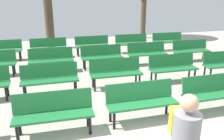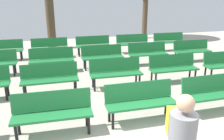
{
  "view_description": "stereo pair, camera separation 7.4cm",
  "coord_description": "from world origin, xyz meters",
  "px_view_note": "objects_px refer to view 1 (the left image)",
  "views": [
    {
      "loc": [
        -1.94,
        -2.79,
        2.77
      ],
      "look_at": [
        0.0,
        3.67,
        0.55
      ],
      "focal_mm": 37.36,
      "sensor_mm": 36.0,
      "label": 1
    },
    {
      "loc": [
        -1.87,
        -2.81,
        2.77
      ],
      "look_at": [
        0.0,
        3.67,
        0.55
      ],
      "focal_mm": 37.36,
      "sensor_mm": 36.0,
      "label": 2
    }
  ],
  "objects_px": {
    "bench_r0_c1": "(54,111)",
    "bench_r3_c2": "(92,44)",
    "bench_r2_c2": "(102,55)",
    "bench_r2_c3": "(147,52)",
    "bench_r1_c3": "(173,66)",
    "bench_r3_c3": "(132,42)",
    "bench_r3_c0": "(2,49)",
    "bench_r1_c2": "(116,71)",
    "bench_r3_c4": "(168,40)",
    "bench_r3_c1": "(49,47)",
    "bench_r2_c1": "(51,59)",
    "tree_0": "(49,22)",
    "bench_r1_c1": "(50,77)",
    "bench_r0_c3": "(213,91)",
    "bench_r2_c4": "(191,49)",
    "bench_r0_c2": "(141,99)"
  },
  "relations": [
    {
      "from": "bench_r0_c1",
      "to": "bench_r3_c2",
      "type": "relative_size",
      "value": 1.01
    },
    {
      "from": "bench_r2_c2",
      "to": "bench_r2_c3",
      "type": "bearing_deg",
      "value": 0.34
    },
    {
      "from": "bench_r1_c3",
      "to": "bench_r3_c3",
      "type": "distance_m",
      "value": 4.11
    },
    {
      "from": "bench_r1_c3",
      "to": "bench_r3_c2",
      "type": "height_order",
      "value": "same"
    },
    {
      "from": "bench_r0_c1",
      "to": "bench_r3_c0",
      "type": "xyz_separation_m",
      "value": [
        -1.79,
        6.31,
        0.0
      ]
    },
    {
      "from": "bench_r1_c2",
      "to": "bench_r3_c4",
      "type": "xyz_separation_m",
      "value": [
        4.06,
        3.98,
        0.0
      ]
    },
    {
      "from": "bench_r3_c1",
      "to": "bench_r0_c1",
      "type": "bearing_deg",
      "value": -89.61
    },
    {
      "from": "bench_r2_c1",
      "to": "bench_r3_c1",
      "type": "xyz_separation_m",
      "value": [
        -0.01,
        2.07,
        0.0
      ]
    },
    {
      "from": "bench_r3_c3",
      "to": "tree_0",
      "type": "bearing_deg",
      "value": 153.34
    },
    {
      "from": "bench_r3_c3",
      "to": "bench_r2_c2",
      "type": "bearing_deg",
      "value": -131.4
    },
    {
      "from": "tree_0",
      "to": "bench_r1_c2",
      "type": "bearing_deg",
      "value": -75.17
    },
    {
      "from": "bench_r2_c3",
      "to": "tree_0",
      "type": "xyz_separation_m",
      "value": [
        -3.63,
        4.25,
        0.88
      ]
    },
    {
      "from": "bench_r1_c1",
      "to": "bench_r0_c3",
      "type": "bearing_deg",
      "value": -28.24
    },
    {
      "from": "bench_r2_c4",
      "to": "bench_r3_c1",
      "type": "relative_size",
      "value": 1.01
    },
    {
      "from": "bench_r1_c3",
      "to": "bench_r0_c1",
      "type": "bearing_deg",
      "value": -150.95
    },
    {
      "from": "bench_r2_c2",
      "to": "bench_r3_c4",
      "type": "height_order",
      "value": "same"
    },
    {
      "from": "bench_r0_c3",
      "to": "tree_0",
      "type": "relative_size",
      "value": 0.58
    },
    {
      "from": "bench_r2_c4",
      "to": "tree_0",
      "type": "relative_size",
      "value": 0.59
    },
    {
      "from": "bench_r0_c3",
      "to": "bench_r3_c2",
      "type": "relative_size",
      "value": 1.0
    },
    {
      "from": "bench_r3_c0",
      "to": "bench_r0_c3",
      "type": "bearing_deg",
      "value": -46.56
    },
    {
      "from": "bench_r2_c1",
      "to": "bench_r3_c3",
      "type": "distance_m",
      "value": 4.41
    },
    {
      "from": "bench_r0_c1",
      "to": "bench_r0_c3",
      "type": "height_order",
      "value": "same"
    },
    {
      "from": "bench_r0_c1",
      "to": "bench_r2_c4",
      "type": "bearing_deg",
      "value": 36.54
    },
    {
      "from": "bench_r0_c3",
      "to": "bench_r1_c2",
      "type": "bearing_deg",
      "value": 130.88
    },
    {
      "from": "bench_r0_c1",
      "to": "bench_r0_c3",
      "type": "distance_m",
      "value": 3.81
    },
    {
      "from": "bench_r1_c3",
      "to": "bench_r3_c3",
      "type": "bearing_deg",
      "value": 89.66
    },
    {
      "from": "bench_r0_c2",
      "to": "bench_r2_c3",
      "type": "distance_m",
      "value": 4.56
    },
    {
      "from": "bench_r1_c3",
      "to": "bench_r2_c3",
      "type": "height_order",
      "value": "same"
    },
    {
      "from": "bench_r3_c4",
      "to": "tree_0",
      "type": "relative_size",
      "value": 0.59
    },
    {
      "from": "bench_r1_c1",
      "to": "bench_r3_c3",
      "type": "bearing_deg",
      "value": 46.02
    },
    {
      "from": "bench_r1_c1",
      "to": "tree_0",
      "type": "bearing_deg",
      "value": 88.37
    },
    {
      "from": "bench_r3_c3",
      "to": "bench_r0_c3",
      "type": "bearing_deg",
      "value": -88.94
    },
    {
      "from": "bench_r1_c2",
      "to": "bench_r2_c3",
      "type": "xyz_separation_m",
      "value": [
        1.97,
        1.99,
        0.0
      ]
    },
    {
      "from": "bench_r1_c1",
      "to": "bench_r2_c4",
      "type": "distance_m",
      "value": 6.26
    },
    {
      "from": "bench_r2_c4",
      "to": "bench_r3_c2",
      "type": "relative_size",
      "value": 1.01
    },
    {
      "from": "bench_r2_c3",
      "to": "bench_r2_c4",
      "type": "distance_m",
      "value": 2.02
    },
    {
      "from": "bench_r0_c2",
      "to": "bench_r1_c2",
      "type": "relative_size",
      "value": 0.99
    },
    {
      "from": "bench_r3_c2",
      "to": "bench_r2_c1",
      "type": "bearing_deg",
      "value": -133.23
    },
    {
      "from": "bench_r2_c3",
      "to": "bench_r3_c0",
      "type": "distance_m",
      "value": 6.16
    },
    {
      "from": "bench_r2_c2",
      "to": "bench_r1_c2",
      "type": "bearing_deg",
      "value": -91.08
    },
    {
      "from": "bench_r1_c2",
      "to": "bench_r3_c2",
      "type": "distance_m",
      "value": 4.13
    },
    {
      "from": "tree_0",
      "to": "bench_r3_c3",
      "type": "bearing_deg",
      "value": -30.31
    },
    {
      "from": "bench_r1_c2",
      "to": "bench_r2_c4",
      "type": "relative_size",
      "value": 1.0
    },
    {
      "from": "bench_r0_c1",
      "to": "bench_r2_c2",
      "type": "relative_size",
      "value": 1.01
    },
    {
      "from": "bench_r0_c2",
      "to": "bench_r0_c3",
      "type": "xyz_separation_m",
      "value": [
        1.88,
        -0.06,
        0.0
      ]
    },
    {
      "from": "bench_r1_c3",
      "to": "bench_r3_c1",
      "type": "bearing_deg",
      "value": 133.94
    },
    {
      "from": "bench_r0_c1",
      "to": "bench_r1_c2",
      "type": "relative_size",
      "value": 1.0
    },
    {
      "from": "bench_r3_c2",
      "to": "bench_r3_c3",
      "type": "bearing_deg",
      "value": -1.72
    },
    {
      "from": "bench_r2_c4",
      "to": "bench_r2_c3",
      "type": "bearing_deg",
      "value": -178.94
    },
    {
      "from": "bench_r2_c2",
      "to": "bench_r2_c4",
      "type": "xyz_separation_m",
      "value": [
        3.92,
        -0.09,
        0.0
      ]
    }
  ]
}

